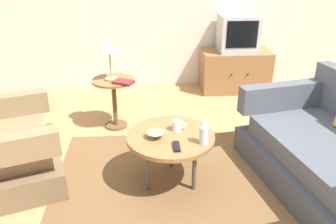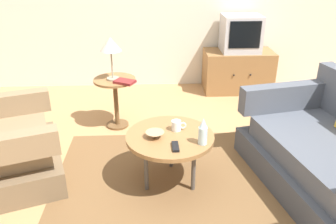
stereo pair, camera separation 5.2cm
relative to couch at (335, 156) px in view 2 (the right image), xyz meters
name	(u,v)px [view 2 (the right image)]	position (x,y,z in m)	size (l,w,h in m)	color
ground_plane	(179,186)	(-1.29, 0.04, -0.29)	(16.00, 16.00, 0.00)	#AD7F51
area_rug	(170,181)	(-1.37, 0.12, -0.29)	(2.01, 1.69, 0.00)	brown
couch	(335,156)	(0.00, 0.00, 0.00)	(1.25, 1.69, 0.85)	#3E424B
coffee_table	(170,139)	(-1.36, 0.12, 0.13)	(0.73, 0.73, 0.46)	olive
side_table	(115,93)	(-1.91, 1.20, 0.12)	(0.46, 0.46, 0.57)	olive
tv_stand	(238,71)	(-0.29, 2.24, 0.00)	(0.94, 0.51, 0.57)	olive
television	(241,33)	(-0.29, 2.25, 0.52)	(0.51, 0.44, 0.48)	#B7B7BC
table_lamp	(111,46)	(-1.93, 1.18, 0.65)	(0.22, 0.22, 0.46)	#9E937A
vase	(203,132)	(-1.12, -0.03, 0.27)	(0.07, 0.07, 0.22)	silver
mug	(177,126)	(-1.30, 0.21, 0.21)	(0.13, 0.08, 0.09)	white
bowl	(155,135)	(-1.49, 0.09, 0.19)	(0.15, 0.15, 0.05)	tan
tv_remote_dark	(175,147)	(-1.33, -0.08, 0.18)	(0.05, 0.14, 0.02)	black
book	(125,82)	(-1.79, 1.07, 0.30)	(0.25, 0.22, 0.03)	maroon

